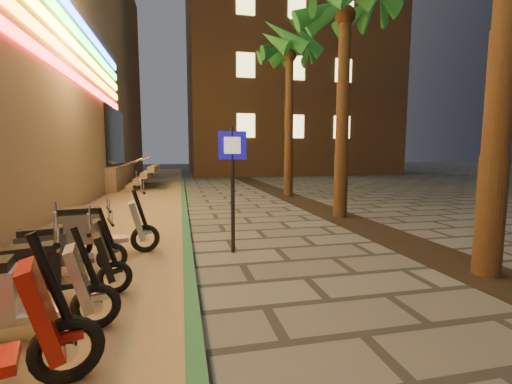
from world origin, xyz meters
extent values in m
cube|color=#8C7251|center=(-2.60, 10.00, 0.01)|extent=(3.40, 60.00, 0.01)
cube|color=#215A36|center=(-0.90, 10.00, 0.05)|extent=(0.18, 60.00, 0.10)
cube|color=black|center=(3.60, 5.00, 0.01)|extent=(1.20, 40.00, 0.02)
cube|color=black|center=(-4.45, 18.00, 2.80)|extent=(0.08, 5.00, 3.00)
cube|color=gray|center=(-6.50, 18.00, 0.60)|extent=(5.00, 6.00, 1.20)
cube|color=#FF1414|center=(-4.45, 6.00, 4.50)|extent=(0.06, 26.00, 0.28)
cube|color=gray|center=(-3.50, 18.00, 0.15)|extent=(0.35, 5.00, 0.30)
cube|color=gray|center=(-3.15, 18.00, 0.45)|extent=(0.35, 5.00, 0.30)
cube|color=gray|center=(-2.80, 18.00, 0.75)|extent=(0.35, 5.00, 0.30)
cube|color=gray|center=(-2.45, 18.00, 1.05)|extent=(0.35, 5.00, 0.30)
cylinder|color=silver|center=(-3.90, 16.00, 1.25)|extent=(2.09, 0.06, 0.81)
cylinder|color=silver|center=(-3.90, 20.00, 1.25)|extent=(2.09, 0.06, 0.81)
cube|color=brown|center=(9.00, 32.00, 12.50)|extent=(18.00, 16.00, 25.00)
cube|color=#F0DD84|center=(4.00, 23.97, 4.00)|extent=(1.40, 0.06, 1.80)
cube|color=#F0DD84|center=(8.00, 23.97, 4.00)|extent=(1.40, 0.06, 1.80)
cube|color=#F0DD84|center=(12.00, 23.97, 4.00)|extent=(1.40, 0.06, 1.80)
cube|color=#F0DD84|center=(4.00, 23.97, 8.50)|extent=(1.40, 0.06, 1.80)
cube|color=#F0DD84|center=(8.00, 23.97, 8.50)|extent=(1.40, 0.06, 1.80)
cube|color=#F0DD84|center=(12.00, 23.97, 8.50)|extent=(1.40, 0.06, 1.80)
cube|color=#F0DD84|center=(4.00, 23.97, 13.00)|extent=(1.40, 0.06, 1.80)
cube|color=#F0DD84|center=(8.00, 23.97, 13.00)|extent=(1.40, 0.06, 1.80)
cube|color=#F0DD84|center=(12.00, 23.97, 13.00)|extent=(1.40, 0.06, 1.80)
cylinder|color=#472D19|center=(3.60, 2.00, 2.73)|extent=(0.40, 0.40, 5.45)
cylinder|color=#472D19|center=(3.60, 7.00, 2.85)|extent=(0.40, 0.40, 5.70)
sphere|color=#472D19|center=(3.60, 7.00, 5.70)|extent=(0.56, 0.56, 0.56)
cone|color=#1B571B|center=(4.49, 7.00, 6.15)|extent=(0.60, 1.93, 1.52)
cone|color=#1B571B|center=(4.28, 7.57, 6.15)|extent=(1.70, 1.86, 1.52)
cone|color=#1B571B|center=(3.75, 7.87, 6.15)|extent=(2.00, 0.93, 1.52)
cone|color=#1B571B|center=(3.16, 7.77, 6.15)|extent=(1.97, 1.48, 1.52)
cone|color=#1B571B|center=(2.77, 7.30, 6.15)|extent=(1.22, 2.02, 1.52)
cylinder|color=#472D19|center=(3.60, 12.00, 2.98)|extent=(0.40, 0.40, 5.95)
sphere|color=#472D19|center=(3.60, 12.00, 5.95)|extent=(0.56, 0.56, 0.56)
cone|color=#1B571B|center=(4.49, 12.00, 6.40)|extent=(0.60, 1.93, 1.52)
cone|color=#1B571B|center=(4.28, 12.57, 6.40)|extent=(1.70, 1.86, 1.52)
cone|color=#1B571B|center=(3.75, 12.87, 6.40)|extent=(2.00, 0.93, 1.52)
cone|color=#1B571B|center=(3.16, 12.77, 6.40)|extent=(1.97, 1.48, 1.52)
cone|color=#1B571B|center=(2.77, 12.30, 6.40)|extent=(1.22, 2.02, 1.52)
cone|color=#1B571B|center=(2.77, 11.70, 6.40)|extent=(1.22, 2.02, 1.52)
cone|color=#1B571B|center=(3.16, 11.23, 6.40)|extent=(1.97, 1.48, 1.52)
cone|color=#1B571B|center=(3.75, 11.13, 6.40)|extent=(2.00, 0.93, 1.52)
cone|color=#1B571B|center=(4.28, 11.43, 6.40)|extent=(1.70, 1.86, 1.52)
cylinder|color=black|center=(-0.04, 4.08, 1.18)|extent=(0.08, 0.08, 2.36)
cube|color=#130EB9|center=(-0.05, 4.06, 2.03)|extent=(0.52, 0.12, 0.52)
cube|color=white|center=(-0.05, 4.03, 2.03)|extent=(0.30, 0.07, 0.30)
torus|color=black|center=(-1.93, 0.66, 0.29)|extent=(0.58, 0.28, 0.57)
cylinder|color=silver|center=(-1.93, 0.66, 0.29)|extent=(0.18, 0.15, 0.15)
cube|color=maroon|center=(-2.07, 0.61, 0.66)|extent=(0.41, 0.51, 0.78)
cylinder|color=black|center=(-2.00, 0.63, 0.88)|extent=(0.31, 0.16, 0.82)
cylinder|color=black|center=(-1.95, 0.65, 1.24)|extent=(0.24, 0.63, 0.05)
cube|color=maroon|center=(-1.93, 0.66, 0.42)|extent=(0.28, 0.22, 0.07)
torus|color=black|center=(-1.91, 1.54, 0.25)|extent=(0.52, 0.20, 0.51)
cylinder|color=silver|center=(-1.91, 1.54, 0.25)|extent=(0.15, 0.12, 0.14)
cube|color=silver|center=(-2.45, 1.42, 0.29)|extent=(0.59, 0.44, 0.08)
cube|color=silver|center=(-2.04, 1.51, 0.59)|extent=(0.34, 0.44, 0.69)
cylinder|color=black|center=(-1.98, 1.53, 0.78)|extent=(0.28, 0.12, 0.72)
cylinder|color=black|center=(-1.93, 1.54, 1.09)|extent=(0.16, 0.56, 0.04)
cube|color=silver|center=(-1.91, 1.54, 0.37)|extent=(0.24, 0.18, 0.06)
torus|color=black|center=(-2.83, 2.18, 0.23)|extent=(0.47, 0.22, 0.46)
cylinder|color=silver|center=(-2.83, 2.18, 0.23)|extent=(0.14, 0.12, 0.12)
torus|color=black|center=(-1.88, 2.47, 0.23)|extent=(0.47, 0.22, 0.46)
cylinder|color=silver|center=(-1.88, 2.47, 0.23)|extent=(0.14, 0.12, 0.12)
cube|color=black|center=(-2.37, 2.32, 0.27)|extent=(0.55, 0.43, 0.07)
cube|color=black|center=(-2.76, 2.20, 0.49)|extent=(0.69, 0.50, 0.44)
cube|color=black|center=(-2.76, 2.20, 0.74)|extent=(0.61, 0.43, 0.11)
cube|color=black|center=(-2.00, 2.43, 0.53)|extent=(0.33, 0.41, 0.62)
cylinder|color=black|center=(-1.94, 2.45, 0.71)|extent=(0.25, 0.13, 0.66)
cylinder|color=black|center=(-1.90, 2.46, 0.99)|extent=(0.18, 0.50, 0.04)
cube|color=black|center=(-1.88, 2.47, 0.34)|extent=(0.22, 0.17, 0.05)
torus|color=black|center=(-3.06, 3.15, 0.23)|extent=(0.48, 0.21, 0.47)
cylinder|color=silver|center=(-3.06, 3.15, 0.23)|extent=(0.15, 0.12, 0.13)
torus|color=black|center=(-2.09, 3.43, 0.23)|extent=(0.48, 0.21, 0.47)
cylinder|color=silver|center=(-2.09, 3.43, 0.23)|extent=(0.15, 0.12, 0.13)
cube|color=#292D2F|center=(-2.58, 3.29, 0.27)|extent=(0.56, 0.43, 0.07)
cube|color=#292D2F|center=(-2.99, 3.17, 0.50)|extent=(0.70, 0.50, 0.45)
cube|color=black|center=(-2.99, 3.17, 0.76)|extent=(0.62, 0.43, 0.11)
cube|color=#292D2F|center=(-2.21, 3.39, 0.54)|extent=(0.33, 0.41, 0.63)
cylinder|color=black|center=(-2.15, 3.41, 0.72)|extent=(0.25, 0.13, 0.67)
cylinder|color=black|center=(-2.11, 3.42, 1.01)|extent=(0.18, 0.51, 0.04)
cube|color=#292D2F|center=(-2.09, 3.43, 0.34)|extent=(0.23, 0.18, 0.05)
torus|color=black|center=(-2.82, 4.18, 0.27)|extent=(0.55, 0.21, 0.54)
cylinder|color=silver|center=(-2.82, 4.18, 0.27)|extent=(0.16, 0.13, 0.15)
torus|color=black|center=(-1.68, 4.42, 0.27)|extent=(0.55, 0.21, 0.54)
cylinder|color=silver|center=(-1.68, 4.42, 0.27)|extent=(0.16, 0.13, 0.15)
cube|color=#94939A|center=(-2.26, 4.30, 0.31)|extent=(0.64, 0.47, 0.08)
cube|color=#94939A|center=(-2.74, 4.20, 0.57)|extent=(0.80, 0.54, 0.52)
cube|color=black|center=(-2.74, 4.20, 0.88)|extent=(0.70, 0.46, 0.13)
cube|color=#94939A|center=(-1.82, 4.39, 0.63)|extent=(0.36, 0.47, 0.73)
cylinder|color=black|center=(-1.75, 4.41, 0.84)|extent=(0.30, 0.13, 0.77)
cylinder|color=black|center=(-1.70, 4.42, 1.17)|extent=(0.17, 0.60, 0.05)
cube|color=#94939A|center=(-1.68, 4.42, 0.40)|extent=(0.26, 0.19, 0.06)
camera|label=1|loc=(-0.99, -2.24, 1.88)|focal=24.00mm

